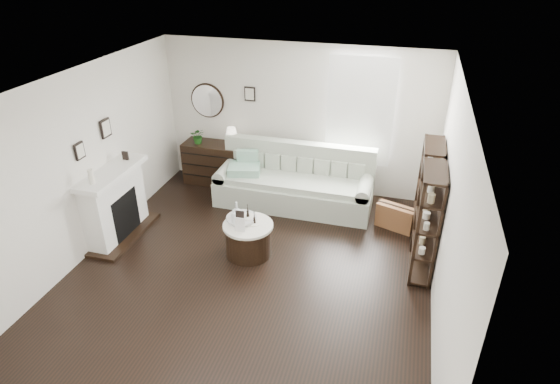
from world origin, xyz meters
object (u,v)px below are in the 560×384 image
(pedestal_table, at_px, (242,220))
(dresser, at_px, (216,163))
(drum_table, at_px, (249,239))
(sofa, at_px, (295,185))

(pedestal_table, bearing_deg, dresser, 122.12)
(dresser, distance_m, drum_table, 2.51)
(sofa, distance_m, dresser, 1.71)
(sofa, relative_size, pedestal_table, 4.86)
(sofa, relative_size, dresser, 2.27)
(dresser, relative_size, pedestal_table, 2.14)
(drum_table, height_order, pedestal_table, pedestal_table)
(dresser, bearing_deg, sofa, -13.03)
(dresser, bearing_deg, pedestal_table, -57.88)
(dresser, xyz_separation_m, pedestal_table, (1.25, -1.99, 0.11))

